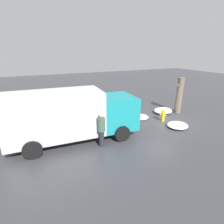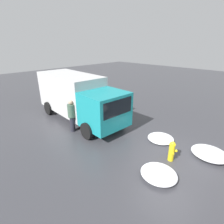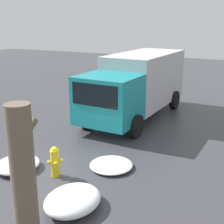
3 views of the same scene
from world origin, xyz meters
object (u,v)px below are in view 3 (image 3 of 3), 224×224
(fire_hydrant, at_px, (55,161))
(tree_trunk, at_px, (23,172))
(delivery_truck, at_px, (137,83))
(pedestrian, at_px, (99,97))

(fire_hydrant, distance_m, tree_trunk, 2.72)
(delivery_truck, bearing_deg, fire_hydrant, 93.76)
(pedestrian, bearing_deg, fire_hydrant, 135.85)
(tree_trunk, relative_size, delivery_truck, 0.40)
(fire_hydrant, bearing_deg, delivery_truck, 136.66)
(delivery_truck, distance_m, pedestrian, 1.86)
(delivery_truck, bearing_deg, tree_trunk, 99.98)
(fire_hydrant, bearing_deg, pedestrian, 150.79)
(tree_trunk, height_order, delivery_truck, tree_trunk)
(delivery_truck, xyz_separation_m, pedestrian, (-1.21, 1.31, -0.54))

